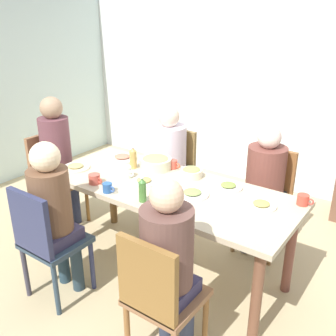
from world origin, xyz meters
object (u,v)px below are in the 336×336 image
object	(u,v)px
plate_1	(144,181)
plate_5	(76,167)
person_4	(265,179)
cup_4	(161,194)
person_0	(53,208)
person_1	(168,257)
person_3	(57,152)
chair_4	(267,194)
person_2	(168,153)
bottle_0	(133,158)
plate_0	(192,194)
chair_3	(54,174)
bowl_1	(156,162)
bottle_1	(142,190)
chair_1	(159,295)
plate_2	(261,205)
chair_2	(173,169)
plate_4	(122,158)
bowl_0	(191,172)
chair_0	(46,239)
dining_table	(168,197)
cup_3	(108,188)
cup_5	(303,200)
cup_1	(95,179)
cup_0	(126,172)
cup_2	(173,164)
plate_3	(228,186)

from	to	relation	value
plate_1	plate_5	size ratio (longest dim) A/B	0.89
person_4	cup_4	bearing A→B (deg)	-114.58
person_0	plate_1	bearing A→B (deg)	64.07
person_1	person_3	world-z (taller)	person_3
chair_4	person_2	bearing A→B (deg)	-174.82
person_4	bottle_0	world-z (taller)	person_4
plate_0	person_1	bearing A→B (deg)	-68.65
chair_3	person_2	bearing A→B (deg)	38.43
bowl_1	bottle_1	xyz separation A→B (m)	(0.29, -0.53, 0.03)
chair_1	chair_4	size ratio (longest dim) A/B	1.00
person_0	bottle_0	bearing A→B (deg)	87.04
person_2	bowl_1	xyz separation A→B (m)	(0.20, -0.46, 0.09)
chair_1	plate_2	distance (m)	0.94
chair_2	plate_5	distance (m)	1.04
person_4	plate_4	world-z (taller)	person_4
bowl_0	bottle_0	world-z (taller)	bottle_0
chair_1	plate_5	world-z (taller)	chair_1
plate_4	plate_2	bearing A→B (deg)	-5.39
plate_2	plate_5	bearing A→B (deg)	-170.19
person_0	bottle_0	size ratio (longest dim) A/B	6.21
chair_0	dining_table	bearing A→B (deg)	57.75
chair_1	cup_3	world-z (taller)	chair_1
plate_0	cup_5	world-z (taller)	cup_5
person_0	bowl_0	size ratio (longest dim) A/B	6.94
dining_table	bowl_0	world-z (taller)	bowl_0
plate_4	cup_3	world-z (taller)	cup_3
person_3	chair_4	distance (m)	1.95
chair_0	cup_1	xyz separation A→B (m)	(0.01, 0.50, 0.28)
dining_table	plate_4	distance (m)	0.71
bottle_0	plate_2	bearing A→B (deg)	-1.38
dining_table	chair_1	distance (m)	0.94
chair_2	plate_4	distance (m)	0.63
plate_1	bowl_0	world-z (taller)	bowl_0
person_4	bowl_1	xyz separation A→B (m)	(-0.79, -0.46, 0.11)
chair_4	plate_1	bearing A→B (deg)	-128.94
bowl_0	cup_3	size ratio (longest dim) A/B	1.63
person_3	plate_1	xyz separation A→B (m)	(1.09, -0.06, 0.01)
cup_0	cup_2	world-z (taller)	cup_0
person_4	chair_2	bearing A→B (deg)	174.75
chair_0	chair_4	bearing A→B (deg)	57.75
chair_2	person_3	size ratio (longest dim) A/B	0.70
plate_3	cup_2	distance (m)	0.56
person_2	cup_3	xyz separation A→B (m)	(0.19, -1.03, 0.08)
person_1	plate_3	size ratio (longest dim) A/B	5.70
plate_2	cup_5	size ratio (longest dim) A/B	1.78
cup_1	bottle_1	bearing A→B (deg)	-2.14
chair_2	person_2	bearing A→B (deg)	-90.00
plate_1	chair_4	bearing A→B (deg)	51.06
chair_1	chair_3	world-z (taller)	same
person_1	bottle_0	bearing A→B (deg)	139.08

